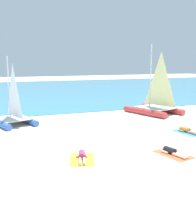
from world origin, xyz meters
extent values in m
plane|color=silver|center=(0.00, 10.00, 0.00)|extent=(120.00, 120.00, 0.00)
cube|color=teal|center=(0.00, 31.19, 0.03)|extent=(120.00, 40.00, 0.05)
cylinder|color=#CC3838|center=(5.46, 8.49, 0.25)|extent=(1.81, 4.38, 0.51)
cylinder|color=#CC3838|center=(7.67, 9.18, 0.25)|extent=(1.81, 4.38, 0.51)
cube|color=silver|center=(6.63, 8.64, 0.54)|extent=(3.06, 3.40, 0.06)
cylinder|color=silver|center=(6.44, 9.24, 3.15)|extent=(0.11, 0.11, 5.28)
pyramid|color=#EAEA99|center=(6.75, 8.24, 2.99)|extent=(0.75, 2.24, 4.44)
cylinder|color=blue|center=(-4.09, 9.21, 0.21)|extent=(1.51, 3.61, 0.42)
cube|color=silver|center=(-4.95, 8.75, 0.44)|extent=(2.53, 2.81, 0.05)
cylinder|color=silver|center=(-5.11, 9.25, 2.59)|extent=(0.09, 0.09, 4.35)
pyramid|color=white|center=(-4.85, 8.43, 2.46)|extent=(0.63, 1.84, 3.65)
cube|color=yellow|center=(-2.65, 0.25, 0.01)|extent=(1.62, 2.14, 0.01)
cylinder|color=#D83372|center=(-2.59, 0.44, 0.16)|extent=(0.47, 0.68, 0.30)
sphere|color=#D8AD84|center=(-2.47, 0.83, 0.16)|extent=(0.22, 0.22, 0.22)
cylinder|color=#D8AD84|center=(-2.87, -0.16, 0.08)|extent=(0.37, 0.79, 0.14)
cylinder|color=#D8AD84|center=(-2.70, -0.21, 0.08)|extent=(0.37, 0.79, 0.14)
cylinder|color=#D8AD84|center=(-2.75, 0.65, 0.07)|extent=(0.23, 0.46, 0.10)
cylinder|color=#D8AD84|center=(-2.33, 0.52, 0.07)|extent=(0.23, 0.46, 0.10)
cube|color=#EA5933|center=(1.62, -0.71, 0.01)|extent=(1.43, 2.07, 0.01)
cylinder|color=black|center=(1.59, -0.51, 0.16)|extent=(0.41, 0.66, 0.30)
sphere|color=beige|center=(1.51, -0.11, 0.16)|extent=(0.22, 0.22, 0.22)
cylinder|color=beige|center=(1.62, -1.17, 0.08)|extent=(0.28, 0.79, 0.14)
cylinder|color=beige|center=(1.79, -1.13, 0.08)|extent=(0.28, 0.79, 0.14)
cylinder|color=beige|center=(1.34, -0.40, 0.07)|extent=(0.18, 0.46, 0.10)
cylinder|color=beige|center=(1.77, -0.32, 0.07)|extent=(0.18, 0.46, 0.10)
cube|color=#338CD8|center=(5.02, 2.43, 0.01)|extent=(1.34, 2.03, 0.01)
cylinder|color=orange|center=(5.00, 2.63, 0.16)|extent=(0.38, 0.65, 0.30)
sphere|color=tan|center=(4.94, 3.04, 0.16)|extent=(0.22, 0.22, 0.22)
cylinder|color=tan|center=(4.99, 1.97, 0.08)|extent=(0.24, 0.79, 0.14)
cylinder|color=tan|center=(5.17, 2.00, 0.08)|extent=(0.24, 0.79, 0.14)
cylinder|color=tan|center=(4.76, 2.75, 0.07)|extent=(0.16, 0.46, 0.10)
cylinder|color=tan|center=(5.19, 2.81, 0.07)|extent=(0.16, 0.46, 0.10)
camera|label=1|loc=(-6.35, -11.27, 4.40)|focal=44.66mm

